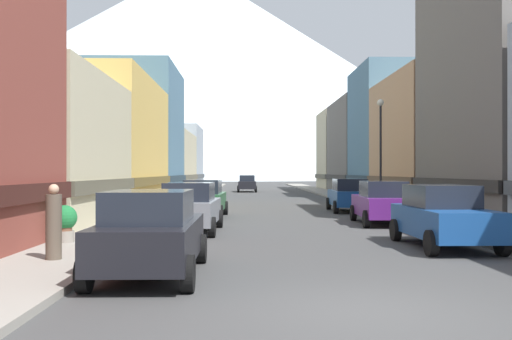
# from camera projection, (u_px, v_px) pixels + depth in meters

# --- Properties ---
(ground_plane) EXTENTS (400.00, 400.00, 0.00)m
(ground_plane) POSITION_uv_depth(u_px,v_px,m) (366.00, 312.00, 8.72)
(ground_plane) COLOR #404040
(sidewalk_left) EXTENTS (2.50, 100.00, 0.15)m
(sidewalk_left) POSITION_uv_depth(u_px,v_px,m) (188.00, 199.00, 43.59)
(sidewalk_left) COLOR gray
(sidewalk_left) RESTS_ON ground
(sidewalk_right) EXTENTS (2.50, 100.00, 0.15)m
(sidewalk_right) POSITION_uv_depth(u_px,v_px,m) (349.00, 199.00, 43.84)
(sidewalk_right) COLOR gray
(sidewalk_right) RESTS_ON ground
(storefront_left_1) EXTENTS (8.58, 9.90, 6.14)m
(storefront_left_1) POSITION_uv_depth(u_px,v_px,m) (6.00, 152.00, 23.16)
(storefront_left_1) COLOR beige
(storefront_left_1) RESTS_ON ground
(storefront_left_2) EXTENTS (8.15, 13.49, 7.84)m
(storefront_left_2) POSITION_uv_depth(u_px,v_px,m) (90.00, 146.00, 34.96)
(storefront_left_2) COLOR #D8B259
(storefront_left_2) RESTS_ON ground
(storefront_left_3) EXTENTS (7.14, 10.91, 10.78)m
(storefront_left_3) POSITION_uv_depth(u_px,v_px,m) (136.00, 135.00, 47.30)
(storefront_left_3) COLOR slate
(storefront_left_3) RESTS_ON ground
(storefront_left_4) EXTENTS (8.70, 13.19, 6.24)m
(storefront_left_4) POSITION_uv_depth(u_px,v_px,m) (151.00, 164.00, 59.72)
(storefront_left_4) COLOR beige
(storefront_left_4) RESTS_ON ground
(storefront_left_5) EXTENTS (9.10, 10.97, 7.87)m
(storefront_left_5) POSITION_uv_depth(u_px,v_px,m) (166.00, 159.00, 72.09)
(storefront_left_5) COLOR #99A5B2
(storefront_left_5) RESTS_ON ground
(storefront_right_2) EXTENTS (7.55, 11.32, 8.39)m
(storefront_right_2) POSITION_uv_depth(u_px,v_px,m) (443.00, 143.00, 37.05)
(storefront_right_2) COLOR tan
(storefront_right_2) RESTS_ON ground
(storefront_right_3) EXTENTS (9.62, 8.91, 10.83)m
(storefront_right_3) POSITION_uv_depth(u_px,v_px,m) (413.00, 135.00, 47.21)
(storefront_right_3) COLOR slate
(storefront_right_3) RESTS_ON ground
(storefront_right_4) EXTENTS (7.76, 12.72, 9.45)m
(storefront_right_4) POSITION_uv_depth(u_px,v_px,m) (372.00, 148.00, 58.33)
(storefront_right_4) COLOR #66605B
(storefront_right_4) RESTS_ON ground
(storefront_right_5) EXTENTS (7.70, 8.98, 9.49)m
(storefront_right_5) POSITION_uv_depth(u_px,v_px,m) (351.00, 152.00, 69.65)
(storefront_right_5) COLOR beige
(storefront_right_5) RESTS_ON ground
(car_left_0) EXTENTS (2.07, 4.41, 1.78)m
(car_left_0) POSITION_uv_depth(u_px,v_px,m) (151.00, 233.00, 11.69)
(car_left_0) COLOR black
(car_left_0) RESTS_ON ground
(car_left_1) EXTENTS (2.19, 4.46, 1.78)m
(car_left_1) POSITION_uv_depth(u_px,v_px,m) (190.00, 207.00, 20.18)
(car_left_1) COLOR slate
(car_left_1) RESTS_ON ground
(car_left_2) EXTENTS (2.20, 4.46, 1.78)m
(car_left_2) POSITION_uv_depth(u_px,v_px,m) (203.00, 198.00, 26.69)
(car_left_2) COLOR #265933
(car_left_2) RESTS_ON ground
(car_right_0) EXTENTS (2.10, 4.42, 1.78)m
(car_right_0) POSITION_uv_depth(u_px,v_px,m) (443.00, 216.00, 16.17)
(car_right_0) COLOR #19478C
(car_right_0) RESTS_ON ground
(car_right_1) EXTENTS (2.21, 4.47, 1.78)m
(car_right_1) POSITION_uv_depth(u_px,v_px,m) (382.00, 202.00, 23.31)
(car_right_1) COLOR #591E72
(car_right_1) RESTS_ON ground
(car_right_2) EXTENTS (2.20, 4.46, 1.78)m
(car_right_2) POSITION_uv_depth(u_px,v_px,m) (349.00, 195.00, 30.64)
(car_right_2) COLOR #19478C
(car_right_2) RESTS_ON ground
(car_driving_0) EXTENTS (2.06, 4.40, 1.78)m
(car_driving_0) POSITION_uv_depth(u_px,v_px,m) (247.00, 183.00, 60.49)
(car_driving_0) COLOR black
(car_driving_0) RESTS_ON ground
(potted_plant_0) EXTENTS (0.71, 0.71, 1.06)m
(potted_plant_0) POSITION_uv_depth(u_px,v_px,m) (64.00, 221.00, 16.14)
(potted_plant_0) COLOR brown
(potted_plant_0) RESTS_ON sidewalk_left
(potted_plant_1) EXTENTS (0.53, 0.53, 0.74)m
(potted_plant_1) POSITION_uv_depth(u_px,v_px,m) (65.00, 230.00, 16.16)
(potted_plant_1) COLOR gray
(potted_plant_1) RESTS_ON sidewalk_left
(pedestrian_0) EXTENTS (0.36, 0.36, 1.73)m
(pedestrian_0) POSITION_uv_depth(u_px,v_px,m) (54.00, 224.00, 13.01)
(pedestrian_0) COLOR brown
(pedestrian_0) RESTS_ON sidewalk_left
(streetlamp_right) EXTENTS (0.36, 0.36, 5.86)m
(streetlamp_right) POSITION_uv_depth(u_px,v_px,m) (381.00, 137.00, 30.02)
(streetlamp_right) COLOR black
(streetlamp_right) RESTS_ON sidewalk_right
(mountain_backdrop) EXTENTS (293.76, 293.76, 100.27)m
(mountain_backdrop) POSITION_uv_depth(u_px,v_px,m) (191.00, 70.00, 268.25)
(mountain_backdrop) COLOR silver
(mountain_backdrop) RESTS_ON ground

